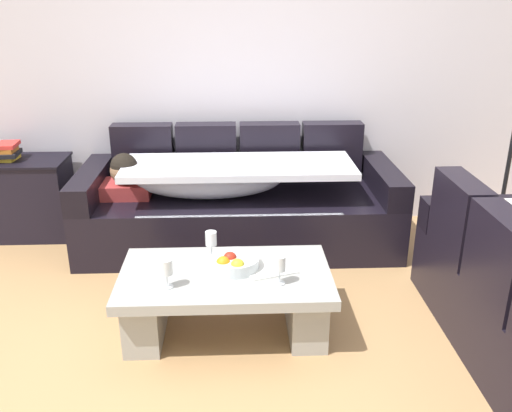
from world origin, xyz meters
TOP-DOWN VIEW (x-y plane):
  - ground_plane at (0.00, 0.00)m, footprint 14.00×14.00m
  - back_wall at (0.00, 2.15)m, footprint 9.00×0.10m
  - couch_along_wall at (-0.11, 1.62)m, footprint 2.41×0.92m
  - coffee_table at (-0.16, 0.41)m, footprint 1.20×0.68m
  - fruit_bowl at (-0.11, 0.45)m, footprint 0.28×0.28m
  - wine_glass_near_left at (-0.47, 0.26)m, footprint 0.07×0.07m
  - wine_glass_near_right at (0.14, 0.27)m, footprint 0.07×0.07m
  - wine_glass_far_back at (-0.24, 0.61)m, footprint 0.07×0.07m
  - open_magazine at (0.09, 0.44)m, footprint 0.33×0.29m
  - side_cabinet at (-1.79, 1.85)m, footprint 0.72×0.44m
  - book_stack_on_cabinet at (-1.86, 1.85)m, footprint 0.18×0.24m

SIDE VIEW (x-z plane):
  - ground_plane at x=0.00m, z-range 0.00..0.00m
  - coffee_table at x=-0.16m, z-range 0.05..0.43m
  - side_cabinet at x=-1.79m, z-range 0.00..0.64m
  - couch_along_wall at x=-0.11m, z-range -0.11..0.77m
  - open_magazine at x=0.09m, z-range 0.38..0.39m
  - fruit_bowl at x=-0.11m, z-range 0.37..0.47m
  - wine_glass_near_left at x=-0.47m, z-range 0.41..0.58m
  - wine_glass_near_right at x=0.14m, z-range 0.41..0.58m
  - wine_glass_far_back at x=-0.24m, z-range 0.41..0.58m
  - book_stack_on_cabinet at x=-1.86m, z-range 0.64..0.77m
  - back_wall at x=0.00m, z-range 0.00..2.70m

